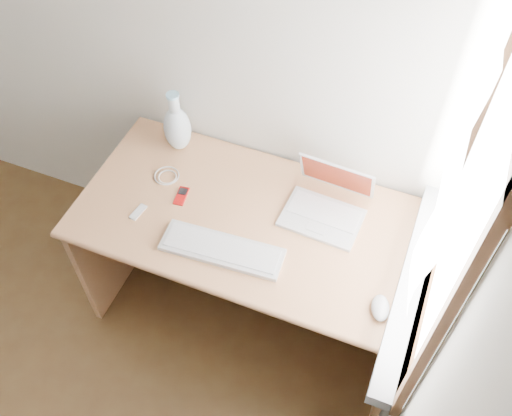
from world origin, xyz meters
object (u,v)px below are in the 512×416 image
at_px(laptop, 326,204).
at_px(desk, 260,234).
at_px(external_keyboard, 222,249).
at_px(vase, 177,127).

bearing_deg(laptop, desk, -164.97).
distance_m(external_keyboard, vase, 0.60).
distance_m(laptop, external_keyboard, 0.45).
xyz_separation_m(desk, external_keyboard, (-0.05, -0.28, 0.23)).
bearing_deg(vase, desk, -20.08).
relative_size(desk, vase, 4.72).
xyz_separation_m(desk, laptop, (0.26, 0.06, 0.27)).
relative_size(desk, laptop, 4.42).
height_order(laptop, vase, vase).
height_order(desk, laptop, laptop).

